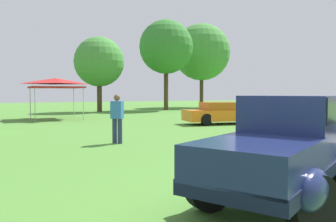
% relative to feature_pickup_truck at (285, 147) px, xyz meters
% --- Properties ---
extents(ground_plane, '(120.00, 120.00, 0.00)m').
position_rel_feature_pickup_truck_xyz_m(ground_plane, '(0.18, 0.12, -0.86)').
color(ground_plane, '#4C8433').
extents(feature_pickup_truck, '(4.42, 3.20, 1.70)m').
position_rel_feature_pickup_truck_xyz_m(feature_pickup_truck, '(0.00, 0.00, 0.00)').
color(feature_pickup_truck, black).
rests_on(feature_pickup_truck, ground_plane).
extents(show_car_orange, '(4.42, 2.40, 1.22)m').
position_rel_feature_pickup_truck_xyz_m(show_car_orange, '(7.07, 11.56, -0.27)').
color(show_car_orange, orange).
rests_on(show_car_orange, ground_plane).
extents(show_car_cream, '(4.50, 2.29, 1.22)m').
position_rel_feature_pickup_truck_xyz_m(show_car_cream, '(11.40, 11.40, -0.26)').
color(show_car_cream, beige).
rests_on(show_car_cream, ground_plane).
extents(spectator_by_row, '(0.45, 0.45, 1.69)m').
position_rel_feature_pickup_truck_xyz_m(spectator_by_row, '(-0.47, 7.15, 0.05)').
color(spectator_by_row, '#283351').
rests_on(spectator_by_row, ground_plane).
extents(canopy_tent_center_field, '(3.25, 3.25, 2.71)m').
position_rel_feature_pickup_truck_xyz_m(canopy_tent_center_field, '(-0.57, 19.43, 1.56)').
color(canopy_tent_center_field, '#B7B7BC').
rests_on(canopy_tent_center_field, ground_plane).
extents(treeline_mid_left, '(4.49, 4.49, 6.78)m').
position_rel_feature_pickup_truck_xyz_m(treeline_mid_left, '(4.34, 26.47, 3.65)').
color(treeline_mid_left, '#47331E').
rests_on(treeline_mid_left, ground_plane).
extents(treeline_center, '(5.34, 5.34, 8.95)m').
position_rel_feature_pickup_truck_xyz_m(treeline_center, '(11.13, 26.52, 5.40)').
color(treeline_center, '#47331E').
rests_on(treeline_center, ground_plane).
extents(treeline_mid_right, '(6.69, 6.69, 9.88)m').
position_rel_feature_pickup_truck_xyz_m(treeline_mid_right, '(17.84, 30.46, 5.66)').
color(treeline_mid_right, '#47331E').
rests_on(treeline_mid_right, ground_plane).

